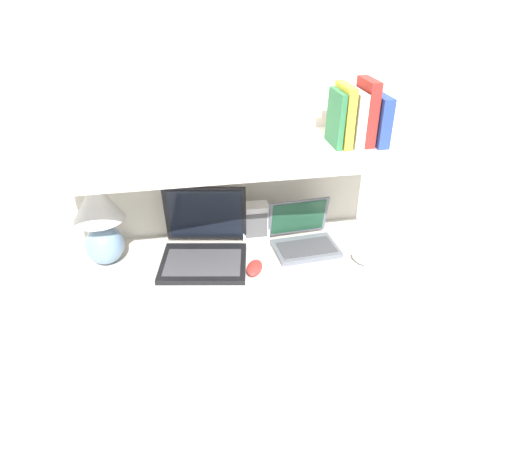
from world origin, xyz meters
name	(u,v)px	position (x,y,z in m)	size (l,w,h in m)	color
ground_plane	(246,430)	(0.00, 0.00, 0.00)	(12.00, 12.00, 0.00)	#B2AD9E
wall_back	(220,120)	(0.00, 0.57, 1.20)	(6.00, 0.05, 2.40)	silver
desk	(236,328)	(0.00, 0.25, 0.36)	(1.24, 0.51, 0.72)	silver
back_riser	(226,256)	(0.00, 0.53, 0.56)	(1.24, 0.04, 1.13)	silver
shelf	(228,155)	(0.00, 0.32, 1.14)	(1.24, 0.46, 0.03)	silver
table_lamp	(100,218)	(-0.50, 0.34, 0.91)	(0.19, 0.19, 0.35)	#7593B2
laptop_large	(204,246)	(-0.11, 0.29, 0.77)	(0.38, 0.36, 0.28)	black
laptop_small	(303,238)	(0.30, 0.31, 0.76)	(0.27, 0.24, 0.19)	slate
computer_mouse	(254,268)	(0.07, 0.16, 0.74)	(0.10, 0.12, 0.03)	red
second_mouse	(361,259)	(0.50, 0.15, 0.74)	(0.08, 0.11, 0.03)	white
router_box	(255,221)	(0.12, 0.42, 0.80)	(0.11, 0.08, 0.16)	white
book_blue	(377,119)	(0.57, 0.32, 1.25)	(0.04, 0.18, 0.18)	#284293
book_red	(366,112)	(0.52, 0.32, 1.28)	(0.04, 0.14, 0.24)	#A82823
book_white	(354,117)	(0.48, 0.32, 1.26)	(0.03, 0.17, 0.20)	silver
book_yellow	(344,115)	(0.43, 0.32, 1.27)	(0.03, 0.16, 0.22)	gold
book_green	(336,118)	(0.40, 0.32, 1.26)	(0.03, 0.15, 0.20)	#2D7042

